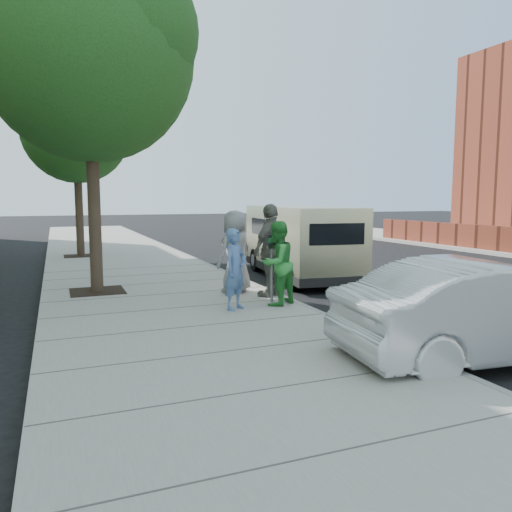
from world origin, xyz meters
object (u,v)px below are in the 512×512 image
parking_meter (272,253)px  van (299,240)px  tree_near (90,48)px  sedan (490,311)px  person_green_shirt (277,263)px  tree_far (77,125)px  person_officer (235,269)px  person_gray_shirt (235,252)px  person_striped_polo (271,250)px

parking_meter → van: (2.36, 3.47, -0.08)m
tree_near → sedan: bearing=-55.1°
person_green_shirt → tree_far: bearing=-101.3°
parking_meter → sedan: bearing=-80.6°
tree_far → parking_meter: tree_far is taller
tree_far → person_officer: 11.50m
tree_far → parking_meter: (3.20, -10.20, -3.72)m
sedan → person_gray_shirt: size_ratio=2.35×
sedan → person_gray_shirt: bearing=24.4°
parking_meter → person_officer: (-0.92, -0.35, -0.23)m
tree_near → sedan: (4.72, -6.76, -4.82)m
person_striped_polo → tree_near: bearing=-62.1°
parking_meter → person_green_shirt: size_ratio=0.83×
tree_near → sedan: tree_near is taller
person_officer → person_green_shirt: size_ratio=0.93×
parking_meter → person_striped_polo: (0.25, 0.60, -0.00)m
person_green_shirt → person_striped_polo: (0.25, 0.87, 0.17)m
tree_near → parking_meter: 6.02m
van → person_gray_shirt: size_ratio=3.04×
parking_meter → sedan: parking_meter is taller
van → person_officer: size_ratio=3.63×
person_gray_shirt → person_officer: bearing=45.5°
sedan → person_officer: size_ratio=2.80×
van → person_gray_shirt: (-2.69, -2.16, -0.00)m
sedan → person_officer: (-2.43, 3.80, 0.21)m
person_gray_shirt → van: bearing=-166.2°
person_officer → tree_near: bearing=91.6°
tree_near → van: size_ratio=1.32×
parking_meter → person_officer: bearing=-169.9°
person_green_shirt → person_gray_shirt: (-0.32, 1.58, 0.09)m
tree_near → tree_far: (-0.00, 7.60, -0.66)m
parking_meter → person_officer: 1.01m
tree_near → person_officer: size_ratio=4.81×
person_green_shirt → person_striped_polo: size_ratio=0.83×
tree_far → van: bearing=-50.4°
parking_meter → person_striped_polo: person_striped_polo is taller
van → parking_meter: bearing=-117.6°
van → sedan: 7.68m
parking_meter → person_gray_shirt: size_ratio=0.75×
person_officer → person_striped_polo: (1.17, 0.95, 0.23)m
van → person_gray_shirt: bearing=-134.7°
person_striped_polo → person_green_shirt: bearing=41.8°
tree_near → van: tree_near is taller
parking_meter → person_striped_polo: 0.65m
tree_far → van: 9.53m
tree_near → parking_meter: (3.20, -2.60, -4.38)m
tree_near → person_green_shirt: (3.20, -2.87, -4.55)m
tree_near → person_striped_polo: (3.45, -2.00, -4.39)m
person_officer → person_green_shirt: bearing=-31.1°
parking_meter → person_green_shirt: bearing=-101.3°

